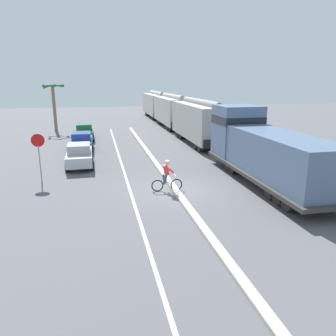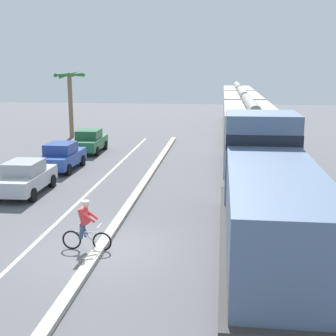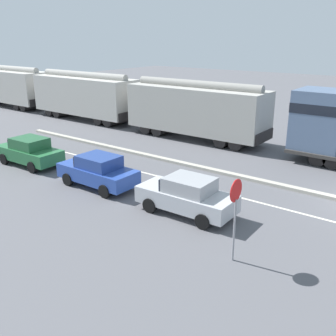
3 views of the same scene
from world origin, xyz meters
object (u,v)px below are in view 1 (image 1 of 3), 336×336
Objects in this scene: hopper_car_trailing at (156,104)px; parked_car_silver at (79,155)px; hopper_car_lead at (200,122)px; parked_car_blue at (82,142)px; hopper_car_middle at (172,111)px; palm_tree_near at (53,95)px; locomotive at (261,151)px; parked_car_green at (84,132)px; cyclist at (167,177)px; stop_sign at (39,149)px.

parked_car_silver is at bearing -109.94° from hopper_car_trailing.
hopper_car_lead reaches higher than parked_car_blue.
hopper_car_middle is 1.88× the size of palm_tree_near.
hopper_car_middle and hopper_car_trailing have the same top height.
locomotive is 15.36m from parked_car_blue.
parked_car_blue is (-10.84, -24.51, -1.26)m from hopper_car_trailing.
cyclist reaches higher than parked_car_green.
hopper_car_lead is 3.68× the size of stop_sign.
stop_sign is (-6.93, 3.23, 1.21)m from cyclist.
parked_car_silver is 0.75× the size of palm_tree_near.
parked_car_blue and parked_car_green have the same top height.
hopper_car_middle is 6.18× the size of cyclist.
hopper_car_trailing is 36.76m from cyclist.
palm_tree_near is at bearing 117.13° from parked_car_green.
parked_car_silver is 8.10m from cyclist.
cyclist is at bearing -103.57° from hopper_car_middle.
hopper_car_middle is at bearing 90.00° from hopper_car_lead.
locomotive is at bearing -10.23° from stop_sign.
locomotive is 1.10× the size of hopper_car_trailing.
hopper_car_lead is 18.24m from palm_tree_near.
palm_tree_near is (-3.43, 12.47, 3.44)m from parked_car_blue.
parked_car_silver is at bearing -120.73° from hopper_car_middle.
parked_car_silver is at bearing -89.58° from parked_car_blue.
hopper_car_trailing is at bearing 90.00° from locomotive.
hopper_car_trailing is at bearing 66.14° from parked_car_blue.
locomotive is at bearing 8.60° from cyclist.
hopper_car_lead reaches higher than parked_car_silver.
hopper_car_middle is 13.05m from parked_car_green.
hopper_car_trailing reaches higher than stop_sign.
palm_tree_near is at bearing 101.07° from parked_car_silver.
parked_car_silver is 5.26m from parked_car_blue.
parked_car_blue is 12.72m from cyclist.
parked_car_blue is (-10.84, 10.84, -0.98)m from locomotive.
parked_car_silver and parked_car_blue have the same top height.
palm_tree_near is at bearing 108.96° from cyclist.
stop_sign is at bearing 169.77° from locomotive.
parked_car_blue is at bearing 112.60° from cyclist.
hopper_car_middle is 2.50× the size of parked_car_silver.
locomotive is at bearing -90.00° from hopper_car_trailing.
parked_car_green is 0.75× the size of palm_tree_near.
hopper_car_middle reaches higher than parked_car_silver.
palm_tree_near is (-14.27, -12.04, 2.18)m from hopper_car_trailing.
palm_tree_near is (-3.48, 6.79, 3.44)m from parked_car_green.
hopper_car_trailing is at bearing 70.06° from parked_car_silver.
parked_car_green is 8.37m from palm_tree_near.
parked_car_silver is 1.47× the size of stop_sign.
parked_car_silver is 1.00× the size of parked_car_blue.
palm_tree_near is (-14.27, 11.16, 2.18)m from hopper_car_lead.
cyclist is 25.83m from palm_tree_near.
palm_tree_near reaches higher than parked_car_blue.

